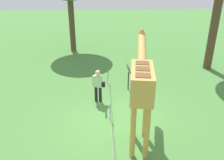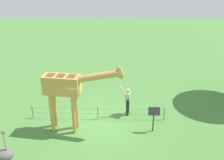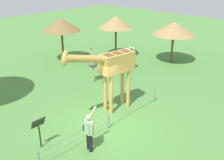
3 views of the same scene
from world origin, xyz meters
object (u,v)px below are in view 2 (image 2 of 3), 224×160
(visitor, at_px, (128,100))
(info_sign, at_px, (154,115))
(giraffe, at_px, (68,88))
(ostrich, at_px, (4,155))

(visitor, bearing_deg, info_sign, -51.60)
(giraffe, height_order, info_sign, giraffe)
(giraffe, relative_size, ostrich, 1.70)
(info_sign, bearing_deg, visitor, 128.40)
(giraffe, height_order, visitor, giraffe)
(giraffe, relative_size, visitor, 2.17)
(giraffe, xyz_separation_m, ostrich, (-1.84, -3.30, -1.15))
(giraffe, xyz_separation_m, info_sign, (4.05, -0.04, -1.37))
(giraffe, distance_m, visitor, 3.51)
(ostrich, bearing_deg, visitor, 45.58)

